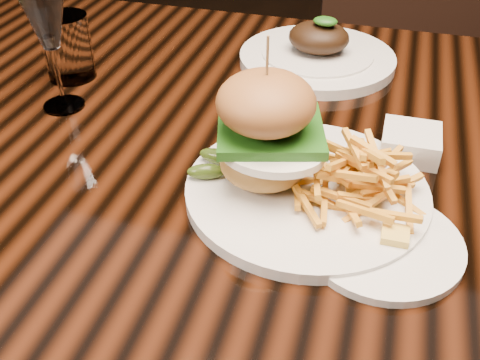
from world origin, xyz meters
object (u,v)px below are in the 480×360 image
(wine_glass, at_px, (47,24))
(far_dish, at_px, (317,55))
(burger_plate, at_px, (304,160))
(chair_far, at_px, (405,45))
(dining_table, at_px, (290,186))

(wine_glass, bearing_deg, far_dish, 36.29)
(burger_plate, distance_m, wine_glass, 0.41)
(burger_plate, xyz_separation_m, wine_glass, (-0.38, 0.11, 0.08))
(chair_far, bearing_deg, dining_table, -111.32)
(wine_glass, bearing_deg, burger_plate, -16.58)
(dining_table, bearing_deg, wine_glass, 179.52)
(wine_glass, bearing_deg, chair_far, 60.63)
(dining_table, height_order, burger_plate, burger_plate)
(dining_table, xyz_separation_m, wine_glass, (-0.35, 0.00, 0.21))
(burger_plate, height_order, far_dish, burger_plate)
(chair_far, bearing_deg, far_dish, -115.84)
(wine_glass, relative_size, chair_far, 0.18)
(burger_plate, xyz_separation_m, chair_far, (0.11, 1.00, -0.26))
(dining_table, xyz_separation_m, chair_far, (0.15, 0.89, -0.13))
(far_dish, bearing_deg, chair_far, 76.09)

